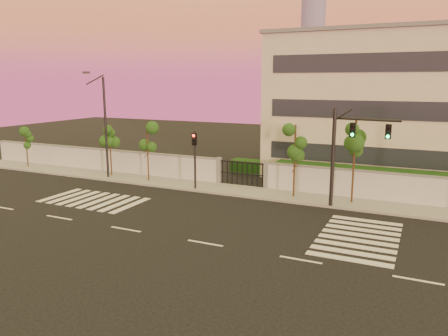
% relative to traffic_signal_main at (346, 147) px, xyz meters
% --- Properties ---
extents(ground, '(120.00, 120.00, 0.00)m').
position_rel_traffic_signal_main_xyz_m(ground, '(-5.29, -9.18, -4.09)').
color(ground, black).
rests_on(ground, ground).
extents(sidewalk, '(60.00, 3.00, 0.15)m').
position_rel_traffic_signal_main_xyz_m(sidewalk, '(-5.29, 1.32, -4.01)').
color(sidewalk, gray).
rests_on(sidewalk, ground).
extents(perimeter_wall, '(60.00, 0.36, 2.20)m').
position_rel_traffic_signal_main_xyz_m(perimeter_wall, '(-5.18, 2.82, -3.01)').
color(perimeter_wall, silver).
rests_on(perimeter_wall, ground).
extents(hedge_row, '(41.00, 4.25, 1.80)m').
position_rel_traffic_signal_main_xyz_m(hedge_row, '(-4.12, 5.56, -3.27)').
color(hedge_row, '#113810').
rests_on(hedge_row, ground).
extents(institutional_building, '(24.40, 12.40, 12.25)m').
position_rel_traffic_signal_main_xyz_m(institutional_building, '(3.71, 12.81, 2.07)').
color(institutional_building, beige).
rests_on(institutional_building, ground).
extents(road_markings, '(57.00, 7.62, 0.02)m').
position_rel_traffic_signal_main_xyz_m(road_markings, '(-6.87, -5.42, -4.08)').
color(road_markings, silver).
rests_on(road_markings, ground).
extents(street_tree_a, '(1.30, 1.04, 3.93)m').
position_rel_traffic_signal_main_xyz_m(street_tree_a, '(-29.56, 1.03, -1.19)').
color(street_tree_a, '#382314').
rests_on(street_tree_a, ground).
extents(street_tree_b, '(1.50, 1.19, 4.57)m').
position_rel_traffic_signal_main_xyz_m(street_tree_b, '(-19.90, 1.39, -0.72)').
color(street_tree_b, '#382314').
rests_on(street_tree_b, ground).
extents(street_tree_c, '(1.47, 1.17, 4.89)m').
position_rel_traffic_signal_main_xyz_m(street_tree_c, '(-15.84, 1.08, -0.48)').
color(street_tree_c, '#382314').
rests_on(street_tree_c, ground).
extents(street_tree_d, '(1.55, 1.23, 5.22)m').
position_rel_traffic_signal_main_xyz_m(street_tree_d, '(-3.65, 1.24, -0.25)').
color(street_tree_d, '#382314').
rests_on(street_tree_d, ground).
extents(street_tree_e, '(1.64, 1.31, 5.70)m').
position_rel_traffic_signal_main_xyz_m(street_tree_e, '(0.33, 1.41, 0.11)').
color(street_tree_e, '#382314').
rests_on(street_tree_e, ground).
extents(traffic_signal_main, '(4.08, 0.67, 6.46)m').
position_rel_traffic_signal_main_xyz_m(traffic_signal_main, '(0.00, 0.00, 0.00)').
color(traffic_signal_main, black).
rests_on(traffic_signal_main, ground).
extents(traffic_signal_secondary, '(0.35, 0.34, 4.51)m').
position_rel_traffic_signal_main_xyz_m(traffic_signal_secondary, '(-11.07, 0.26, -1.22)').
color(traffic_signal_secondary, black).
rests_on(traffic_signal_secondary, ground).
extents(streetlight_west, '(0.53, 2.14, 8.88)m').
position_rel_traffic_signal_main_xyz_m(streetlight_west, '(-19.74, 0.52, 0.71)').
color(streetlight_west, black).
rests_on(streetlight_west, ground).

